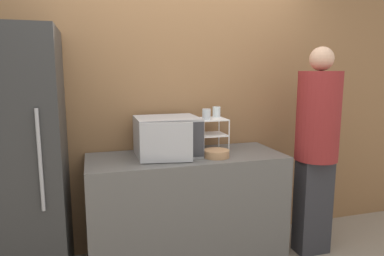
{
  "coord_description": "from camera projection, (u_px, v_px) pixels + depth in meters",
  "views": [
    {
      "loc": [
        -0.74,
        -2.31,
        1.6
      ],
      "look_at": [
        0.06,
        0.35,
        1.14
      ],
      "focal_mm": 32.0,
      "sensor_mm": 36.0,
      "label": 1
    }
  ],
  "objects": [
    {
      "name": "wall_back",
      "position": [
        175.0,
        105.0,
        3.09
      ],
      "size": [
        8.0,
        0.06,
        2.6
      ],
      "color": "olive",
      "rests_on": "ground_plane"
    },
    {
      "name": "microwave",
      "position": [
        167.0,
        136.0,
        2.79
      ],
      "size": [
        0.51,
        0.51,
        0.31
      ],
      "color": "#ADADB2",
      "rests_on": "counter"
    },
    {
      "name": "person",
      "position": [
        317.0,
        141.0,
        2.93
      ],
      "size": [
        0.36,
        0.36,
        1.8
      ],
      "color": "#2D2D33",
      "rests_on": "ground_plane"
    },
    {
      "name": "dish_rack",
      "position": [
        212.0,
        127.0,
        2.96
      ],
      "size": [
        0.24,
        0.25,
        0.28
      ],
      "color": "white",
      "rests_on": "counter"
    },
    {
      "name": "refrigerator",
      "position": [
        19.0,
        163.0,
        2.45
      ],
      "size": [
        0.63,
        0.69,
        1.9
      ],
      "color": "#2D2D2D",
      "rests_on": "ground_plane"
    },
    {
      "name": "bowl",
      "position": [
        216.0,
        154.0,
        2.75
      ],
      "size": [
        0.21,
        0.21,
        0.06
      ],
      "color": "#AD7F56",
      "rests_on": "counter"
    },
    {
      "name": "glass_front_left",
      "position": [
        206.0,
        114.0,
        2.85
      ],
      "size": [
        0.07,
        0.07,
        0.09
      ],
      "color": "silver",
      "rests_on": "dish_rack"
    },
    {
      "name": "counter",
      "position": [
        187.0,
        208.0,
        2.89
      ],
      "size": [
        1.6,
        0.64,
        0.92
      ],
      "color": "#595654",
      "rests_on": "ground_plane"
    },
    {
      "name": "glass_back_right",
      "position": [
        216.0,
        112.0,
        3.03
      ],
      "size": [
        0.07,
        0.07,
        0.09
      ],
      "color": "silver",
      "rests_on": "dish_rack"
    }
  ]
}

